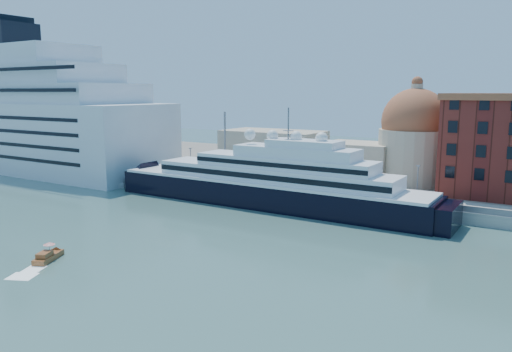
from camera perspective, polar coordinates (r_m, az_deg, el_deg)
The scene contains 9 objects.
ground at distance 94.55m, azimuth -5.24°, elevation -6.12°, with size 400.00×400.00×0.00m, color #335857.
quay at distance 122.26m, azimuth 4.42°, elevation -1.89°, with size 180.00×10.00×2.50m, color gray.
land at distance 159.24m, azimuth 11.28°, elevation 0.55°, with size 260.00×72.00×2.00m, color slate.
quay_fence at distance 118.01m, azimuth 3.42°, elevation -1.38°, with size 180.00×0.10×1.20m, color slate.
superyacht at distance 114.36m, azimuth -0.02°, elevation -1.01°, with size 86.89×12.05×25.97m.
service_barge at distance 142.37m, azimuth -16.38°, elevation -0.84°, with size 11.27×6.67×2.41m.
water_taxi at distance 83.75m, azimuth -22.70°, elevation -8.44°, with size 4.34×6.28×2.85m.
church at distance 139.68m, azimuth 11.34°, elevation 3.40°, with size 66.00×18.00×25.50m.
lamp_posts at distance 125.70m, azimuth -1.02°, elevation 2.43°, with size 120.80×2.40×18.00m.
Camera 1 is at (55.31, -72.29, 25.58)m, focal length 35.00 mm.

